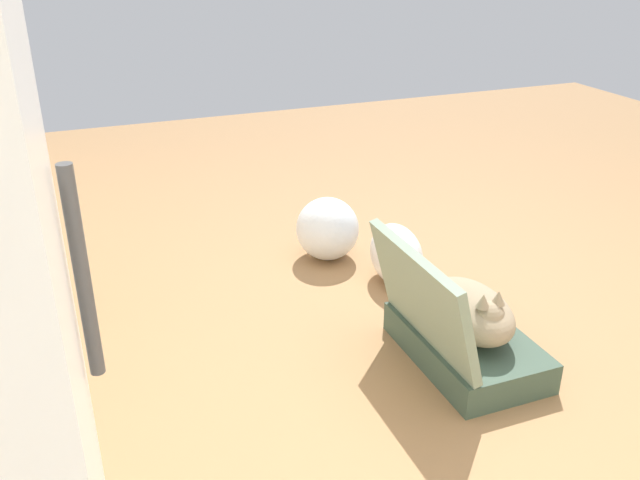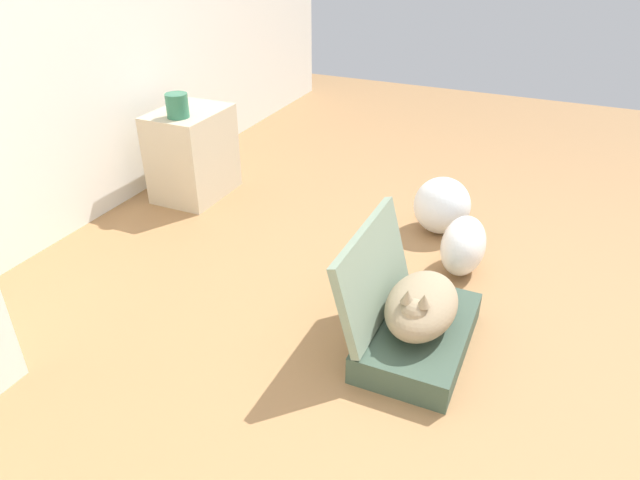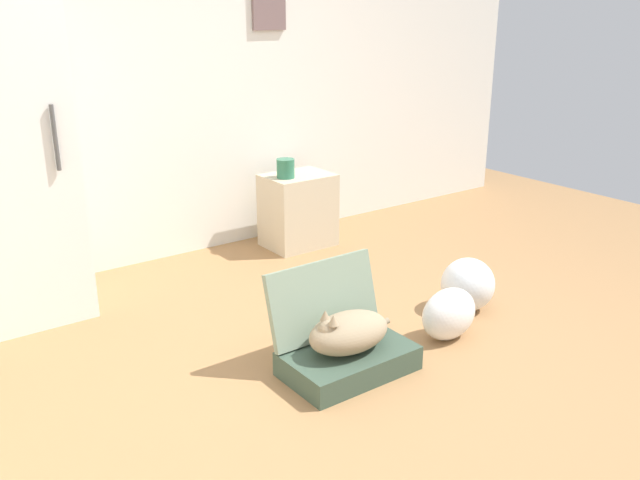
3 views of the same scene
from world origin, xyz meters
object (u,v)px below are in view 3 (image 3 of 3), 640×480
suitcase_base (348,361)px  plastic_bag_white (449,314)px  plastic_bag_clear (468,284)px  cat (348,332)px  side_table (298,210)px  refrigerator (4,151)px  vase_tall (286,168)px

suitcase_base → plastic_bag_white: bearing=-3.0°
suitcase_base → plastic_bag_clear: 1.06m
cat → plastic_bag_white: cat is taller
suitcase_base → cat: 0.16m
side_table → plastic_bag_white: bearing=-96.9°
cat → plastic_bag_white: size_ratio=1.49×
plastic_bag_white → refrigerator: refrigerator is taller
vase_tall → cat: bearing=-114.3°
suitcase_base → side_table: (0.88, 1.72, 0.21)m
refrigerator → plastic_bag_clear: bearing=-35.1°
suitcase_base → plastic_bag_clear: bearing=8.9°
refrigerator → side_table: 2.11m
plastic_bag_clear → vase_tall: 1.63m
suitcase_base → refrigerator: 2.21m
cat → refrigerator: bearing=123.3°
plastic_bag_clear → refrigerator: 2.75m
plastic_bag_white → plastic_bag_clear: plastic_bag_clear is taller
refrigerator → side_table: size_ratio=3.56×
suitcase_base → plastic_bag_clear: size_ratio=1.99×
suitcase_base → side_table: bearing=62.9°
plastic_bag_white → side_table: (0.21, 1.76, 0.13)m
side_table → vase_tall: bearing=-167.5°
plastic_bag_clear → refrigerator: size_ratio=0.16×
plastic_bag_clear → vase_tall: (-0.28, 1.53, 0.46)m
plastic_bag_white → plastic_bag_clear: size_ratio=1.08×
suitcase_base → plastic_bag_clear: plastic_bag_clear is taller
plastic_bag_clear → side_table: bearing=95.8°
suitcase_base → side_table: size_ratio=1.16×
cat → refrigerator: (-1.10, 1.67, 0.76)m
refrigerator → vase_tall: refrigerator is taller
suitcase_base → vase_tall: size_ratio=4.62×
suitcase_base → plastic_bag_white: size_ratio=1.84×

